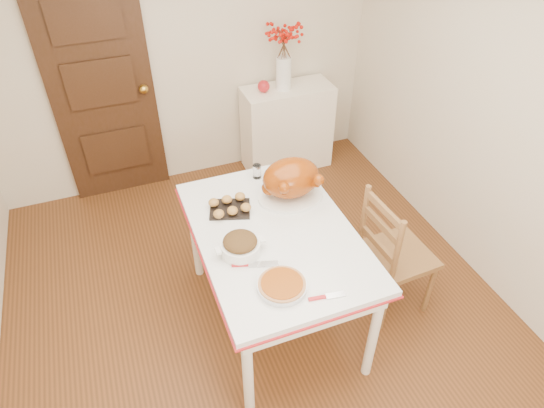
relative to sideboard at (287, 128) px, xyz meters
name	(u,v)px	position (x,y,z in m)	size (l,w,h in m)	color
floor	(262,320)	(-0.92, -1.78, -0.43)	(3.50, 4.00, 0.00)	#4A2B13
wall_back	(180,51)	(-0.92, 0.22, 0.82)	(3.50, 0.00, 2.50)	beige
wall_right	(510,123)	(0.83, -1.78, 0.82)	(0.00, 4.00, 2.50)	beige
door_back	(102,89)	(-1.62, 0.19, 0.60)	(0.85, 0.06, 2.06)	black
sideboard	(287,128)	(0.00, 0.00, 0.00)	(0.85, 0.38, 0.85)	white
kitchen_table	(275,278)	(-0.82, -1.79, -0.01)	(0.95, 1.39, 0.84)	white
chair_oak	(398,252)	(0.02, -1.94, 0.07)	(0.44, 0.44, 0.99)	brown
berry_vase	(284,56)	(-0.05, 0.00, 0.74)	(0.32, 0.32, 0.63)	white
apple	(264,86)	(-0.24, 0.00, 0.48)	(0.11, 0.11, 0.11)	red
turkey_platter	(291,180)	(-0.60, -1.50, 0.55)	(0.44, 0.36, 0.28)	#953A04
pumpkin_pie	(282,285)	(-0.95, -2.22, 0.44)	(0.27, 0.27, 0.06)	#893805
stuffing_dish	(240,245)	(-1.07, -1.88, 0.47)	(0.30, 0.23, 0.11)	brown
rolls_tray	(230,206)	(-1.02, -1.49, 0.44)	(0.26, 0.20, 0.07)	#B17634
pie_server	(327,296)	(-0.75, -2.36, 0.42)	(0.20, 0.06, 0.01)	silver
carving_knife	(255,264)	(-1.03, -2.01, 0.42)	(0.26, 0.06, 0.01)	silver
drinking_glass	(257,171)	(-0.73, -1.21, 0.46)	(0.06, 0.06, 0.10)	white
shaker_pair	(295,169)	(-0.47, -1.27, 0.45)	(0.09, 0.04, 0.09)	white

